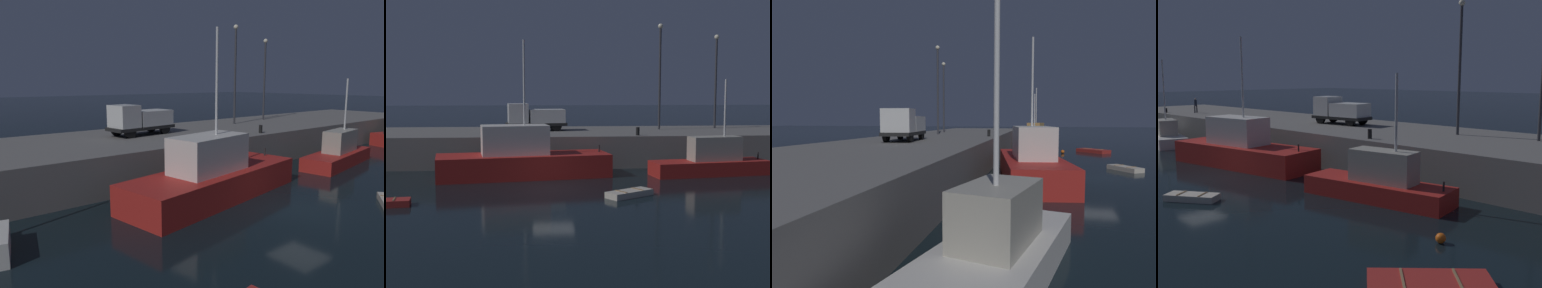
{
  "view_description": "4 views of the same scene",
  "coord_description": "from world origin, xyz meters",
  "views": [
    {
      "loc": [
        -15.58,
        -10.32,
        6.45
      ],
      "look_at": [
        2.87,
        12.33,
        1.5
      ],
      "focal_mm": 34.33,
      "sensor_mm": 36.0,
      "label": 1
    },
    {
      "loc": [
        -0.99,
        -31.71,
        6.08
      ],
      "look_at": [
        2.2,
        8.83,
        1.79
      ],
      "focal_mm": 49.52,
      "sensor_mm": 36.0,
      "label": 2
    },
    {
      "loc": [
        -24.46,
        3.93,
        4.06
      ],
      "look_at": [
        3.35,
        10.17,
        1.97
      ],
      "focal_mm": 31.71,
      "sensor_mm": 36.0,
      "label": 3
    },
    {
      "loc": [
        26.51,
        -13.45,
        6.56
      ],
      "look_at": [
        4.82,
        8.74,
        1.87
      ],
      "focal_mm": 42.18,
      "sensor_mm": 36.0,
      "label": 4
    }
  ],
  "objects": [
    {
      "name": "pier_quay",
      "position": [
        0.0,
        13.17,
        1.23
      ],
      "size": [
        69.11,
        10.94,
        2.46
      ],
      "color": "slate",
      "rests_on": "ground"
    },
    {
      "name": "lamp_post_west",
      "position": [
        9.87,
        14.45,
        7.77
      ],
      "size": [
        0.44,
        0.44,
        9.23
      ],
      "color": "#38383D",
      "rests_on": "pier_quay"
    },
    {
      "name": "ground_plane",
      "position": [
        0.0,
        0.0,
        0.0
      ],
      "size": [
        320.0,
        320.0,
        0.0
      ],
      "primitive_type": "plane",
      "color": "black"
    },
    {
      "name": "fishing_boat_white",
      "position": [
        11.25,
        4.38,
        0.93
      ],
      "size": [
        8.55,
        3.57,
        6.72
      ],
      "color": "red",
      "rests_on": "ground"
    },
    {
      "name": "dinghy_red_small",
      "position": [
        4.21,
        -2.67,
        0.18
      ],
      "size": [
        2.91,
        2.4,
        0.39
      ],
      "color": "beige",
      "rests_on": "ground"
    },
    {
      "name": "bollard_central",
      "position": [
        6.82,
        8.57,
        2.78
      ],
      "size": [
        0.28,
        0.28,
        0.63
      ],
      "primitive_type": "cylinder",
      "color": "black",
      "rests_on": "pier_quay"
    },
    {
      "name": "utility_truck",
      "position": [
        -1.16,
        13.66,
        3.65
      ],
      "size": [
        5.32,
        2.56,
        2.33
      ],
      "color": "black",
      "rests_on": "pier_quay"
    },
    {
      "name": "lamp_post_east",
      "position": [
        15.23,
        15.35,
        7.35
      ],
      "size": [
        0.44,
        0.44,
        8.42
      ],
      "color": "#38383D",
      "rests_on": "pier_quay"
    },
    {
      "name": "fishing_boat_blue",
      "position": [
        -2.03,
        4.42,
        1.22
      ],
      "size": [
        12.1,
        5.37,
        9.33
      ],
      "color": "red",
      "rests_on": "ground"
    }
  ]
}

